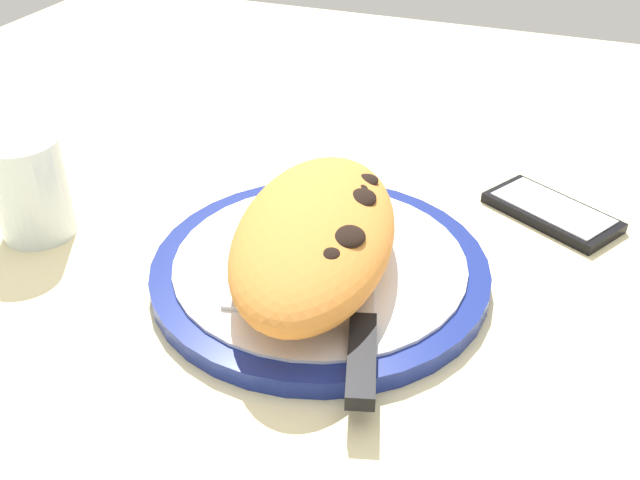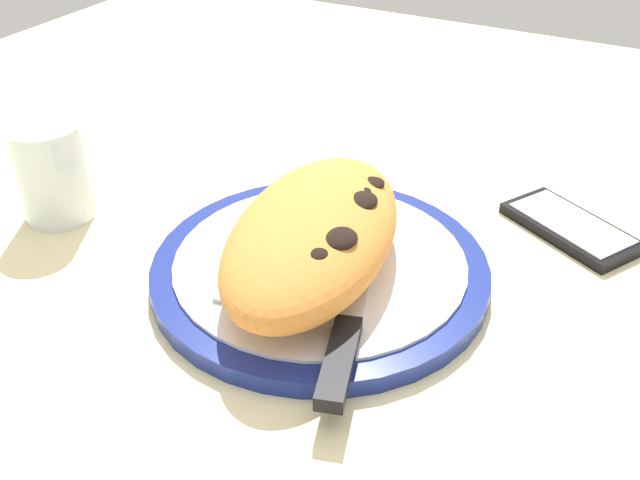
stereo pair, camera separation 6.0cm
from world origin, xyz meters
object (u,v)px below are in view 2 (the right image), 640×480
Objects in this scene: fork at (256,257)px; smartphone at (570,227)px; plate at (320,269)px; calzone at (317,235)px; knife at (347,330)px; water_glass at (54,178)px.

smartphone is (-19.90, 22.31, -1.51)cm from fork.
plate is 2.06× the size of smartphone.
knife is (6.43, 5.97, -2.79)cm from calzone.
knife is 1.61× the size of smartphone.
plate is 1.28× the size of knife.
plate is 27.52cm from water_glass.
fork is 29.94cm from smartphone.
water_glass reaches higher than fork.
calzone reaches higher than smartphone.
knife is at bearing 39.80° from plate.
calzone is 1.19× the size of knife.
fork is 12.21cm from knife.
water_glass is at bearing -89.17° from fork.
knife is at bearing 42.86° from calzone.
calzone is 1.92× the size of smartphone.
calzone is 6.14cm from fork.
smartphone is at bearing 134.76° from plate.
water_glass is (-4.74, -33.51, 1.74)cm from knife.
water_glass is at bearing -84.03° from plate.
water_glass reaches higher than knife.
fork is (1.37, -5.14, -3.07)cm from calzone.
knife is at bearing 81.94° from water_glass.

